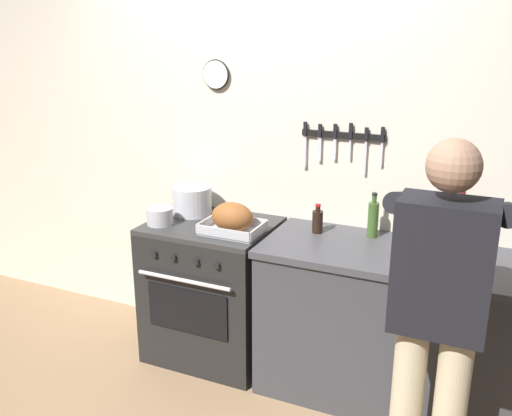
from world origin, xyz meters
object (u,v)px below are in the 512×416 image
(roasting_pan, at_px, (232,219))
(bottle_soy_sauce, at_px, (318,221))
(cutting_board, at_px, (450,266))
(stove, at_px, (213,290))
(bottle_dish_soap, at_px, (443,239))
(stock_pot, at_px, (192,200))
(saucepan, at_px, (160,216))
(bottle_wine_red, at_px, (458,225))
(person_cook, at_px, (439,307))
(bottle_hot_sauce, at_px, (401,235))
(bottle_olive_oil, at_px, (373,219))

(roasting_pan, bearing_deg, bottle_soy_sauce, 25.22)
(cutting_board, bearing_deg, stove, 175.66)
(stove, bearing_deg, bottle_soy_sauce, 10.22)
(stove, relative_size, roasting_pan, 2.56)
(bottle_dish_soap, relative_size, bottle_soy_sauce, 1.18)
(stock_pot, bearing_deg, saucepan, -106.48)
(stove, distance_m, roasting_pan, 0.58)
(cutting_board, bearing_deg, bottle_dish_soap, 109.91)
(bottle_wine_red, bearing_deg, cutting_board, -89.78)
(stove, distance_m, stock_pot, 0.59)
(saucepan, xyz_separation_m, cutting_board, (1.70, 0.03, -0.04))
(bottle_wine_red, relative_size, bottle_soy_sauce, 1.90)
(person_cook, relative_size, stock_pot, 6.53)
(roasting_pan, xyz_separation_m, stock_pot, (-0.40, 0.22, 0.01))
(stove, xyz_separation_m, roasting_pan, (0.20, -0.10, 0.53))
(bottle_wine_red, distance_m, bottle_soy_sauce, 0.78)
(cutting_board, relative_size, bottle_dish_soap, 1.74)
(stock_pot, height_order, saucepan, stock_pot)
(bottle_hot_sauce, relative_size, bottle_soy_sauce, 1.22)
(bottle_soy_sauce, bearing_deg, stock_pot, 179.80)
(roasting_pan, bearing_deg, saucepan, -174.87)
(saucepan, height_order, bottle_hot_sauce, bottle_hot_sauce)
(roasting_pan, bearing_deg, bottle_dish_soap, 7.96)
(stove, xyz_separation_m, cutting_board, (1.42, -0.11, 0.46))
(stove, xyz_separation_m, bottle_dish_soap, (1.36, 0.07, 0.54))
(bottle_olive_oil, distance_m, bottle_dish_soap, 0.42)
(stove, relative_size, bottle_olive_oil, 3.41)
(saucepan, distance_m, bottle_hot_sauce, 1.44)
(bottle_dish_soap, bearing_deg, stove, -177.19)
(bottle_dish_soap, bearing_deg, person_cook, -84.10)
(person_cook, bearing_deg, bottle_wine_red, 12.34)
(person_cook, relative_size, saucepan, 10.27)
(person_cook, height_order, bottle_hot_sauce, person_cook)
(stock_pot, relative_size, cutting_board, 0.71)
(stock_pot, distance_m, bottle_dish_soap, 1.56)
(saucepan, bearing_deg, cutting_board, 1.03)
(bottle_hot_sauce, bearing_deg, roasting_pan, -171.94)
(stock_pot, xyz_separation_m, bottle_dish_soap, (1.56, -0.05, -0.01))
(stove, distance_m, bottle_olive_oil, 1.13)
(stove, relative_size, bottle_hot_sauce, 4.24)
(stove, xyz_separation_m, bottle_hot_sauce, (1.15, 0.04, 0.54))
(cutting_board, xyz_separation_m, bottle_soy_sauce, (-0.78, 0.23, 0.06))
(roasting_pan, xyz_separation_m, bottle_hot_sauce, (0.95, 0.13, 0.00))
(bottle_hot_sauce, bearing_deg, saucepan, -172.92)
(bottle_wine_red, distance_m, bottle_olive_oil, 0.46)
(stock_pot, relative_size, saucepan, 1.57)
(person_cook, xyz_separation_m, saucepan, (-1.72, 0.53, -0.00))
(bottle_dish_soap, bearing_deg, bottle_olive_oil, 164.49)
(person_cook, height_order, roasting_pan, person_cook)
(stove, xyz_separation_m, saucepan, (-0.28, -0.14, 0.50))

